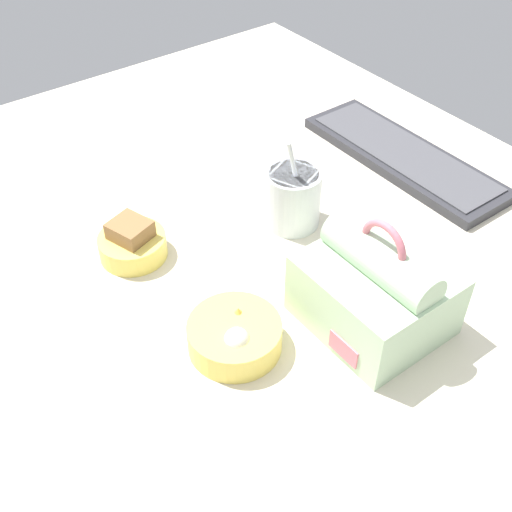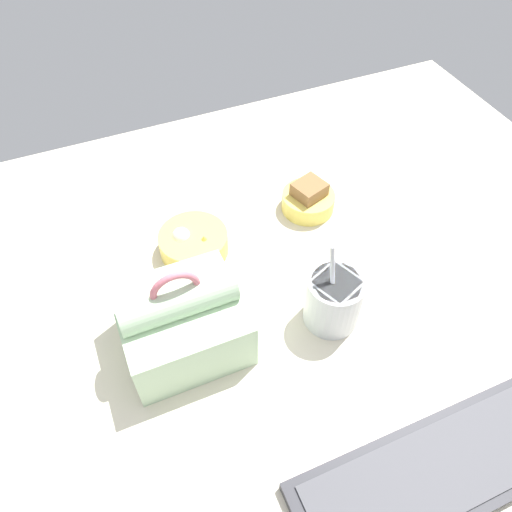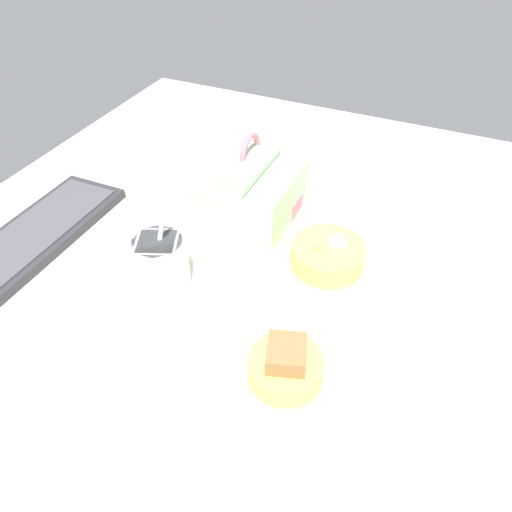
% 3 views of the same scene
% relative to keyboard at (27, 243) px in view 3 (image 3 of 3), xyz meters
% --- Properties ---
extents(desk_surface, '(1.40, 1.10, 0.02)m').
position_rel_keyboard_xyz_m(desk_surface, '(0.06, -0.35, -0.02)').
color(desk_surface, beige).
rests_on(desk_surface, ground).
extents(keyboard, '(0.40, 0.13, 0.02)m').
position_rel_keyboard_xyz_m(keyboard, '(0.00, 0.00, 0.00)').
color(keyboard, '#2D2D33').
rests_on(keyboard, desk_surface).
extents(lunch_bag, '(0.18, 0.16, 0.17)m').
position_rel_keyboard_xyz_m(lunch_bag, '(0.24, -0.32, 0.05)').
color(lunch_bag, '#B7D6AD').
rests_on(lunch_bag, desk_surface).
extents(soup_cup, '(0.09, 0.09, 0.16)m').
position_rel_keyboard_xyz_m(soup_cup, '(0.01, -0.27, 0.04)').
color(soup_cup, silver).
rests_on(soup_cup, desk_surface).
extents(bento_bowl_sandwich, '(0.10, 0.10, 0.06)m').
position_rel_keyboard_xyz_m(bento_bowl_sandwich, '(-0.07, -0.52, 0.01)').
color(bento_bowl_sandwich, '#EFD65B').
rests_on(bento_bowl_sandwich, desk_surface).
extents(bento_bowl_snacks, '(0.12, 0.12, 0.05)m').
position_rel_keyboard_xyz_m(bento_bowl_snacks, '(0.17, -0.50, 0.01)').
color(bento_bowl_snacks, '#EFD65B').
rests_on(bento_bowl_snacks, desk_surface).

